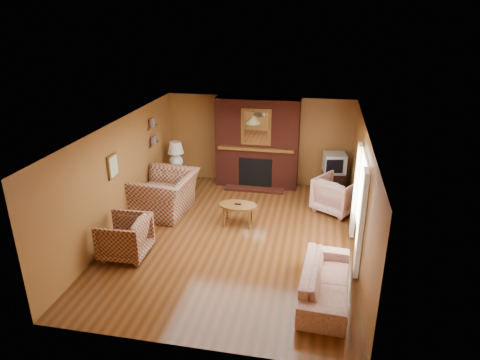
% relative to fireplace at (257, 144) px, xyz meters
% --- Properties ---
extents(floor, '(6.50, 6.50, 0.00)m').
position_rel_fireplace_xyz_m(floor, '(0.00, -2.98, -1.18)').
color(floor, '#48280F').
rests_on(floor, ground).
extents(ceiling, '(6.50, 6.50, 0.00)m').
position_rel_fireplace_xyz_m(ceiling, '(0.00, -2.98, 1.22)').
color(ceiling, silver).
rests_on(ceiling, wall_back).
extents(wall_back, '(6.50, 0.00, 6.50)m').
position_rel_fireplace_xyz_m(wall_back, '(0.00, 0.27, 0.02)').
color(wall_back, brown).
rests_on(wall_back, floor).
extents(wall_front, '(6.50, 0.00, 6.50)m').
position_rel_fireplace_xyz_m(wall_front, '(0.00, -6.23, 0.02)').
color(wall_front, brown).
rests_on(wall_front, floor).
extents(wall_left, '(0.00, 6.50, 6.50)m').
position_rel_fireplace_xyz_m(wall_left, '(-2.50, -2.98, 0.02)').
color(wall_left, brown).
rests_on(wall_left, floor).
extents(wall_right, '(0.00, 6.50, 6.50)m').
position_rel_fireplace_xyz_m(wall_right, '(2.50, -2.98, 0.02)').
color(wall_right, brown).
rests_on(wall_right, floor).
extents(fireplace, '(2.20, 0.82, 2.40)m').
position_rel_fireplace_xyz_m(fireplace, '(0.00, 0.00, 0.00)').
color(fireplace, '#4A1810').
rests_on(fireplace, floor).
extents(window_right, '(0.10, 1.85, 2.00)m').
position_rel_fireplace_xyz_m(window_right, '(2.45, -3.18, -0.06)').
color(window_right, beige).
rests_on(window_right, wall_right).
extents(bookshelf, '(0.09, 0.55, 0.71)m').
position_rel_fireplace_xyz_m(bookshelf, '(-2.44, -1.08, 0.48)').
color(bookshelf, brown).
rests_on(bookshelf, wall_left).
extents(botanical_print, '(0.05, 0.40, 0.50)m').
position_rel_fireplace_xyz_m(botanical_print, '(-2.47, -3.28, 0.37)').
color(botanical_print, brown).
rests_on(botanical_print, wall_left).
extents(pendant_light, '(0.36, 0.36, 0.48)m').
position_rel_fireplace_xyz_m(pendant_light, '(0.00, -0.68, 0.82)').
color(pendant_light, black).
rests_on(pendant_light, ceiling).
extents(plaid_loveseat, '(1.38, 1.55, 0.96)m').
position_rel_fireplace_xyz_m(plaid_loveseat, '(-1.85, -2.11, -0.70)').
color(plaid_loveseat, maroon).
rests_on(plaid_loveseat, floor).
extents(plaid_armchair, '(0.91, 0.89, 0.81)m').
position_rel_fireplace_xyz_m(plaid_armchair, '(-1.95, -4.09, -0.78)').
color(plaid_armchair, maroon).
rests_on(plaid_armchair, floor).
extents(floral_sofa, '(0.87, 1.99, 0.57)m').
position_rel_fireplace_xyz_m(floral_sofa, '(1.90, -4.65, -0.90)').
color(floral_sofa, beige).
rests_on(floral_sofa, floor).
extents(floral_armchair, '(1.27, 1.28, 0.85)m').
position_rel_fireplace_xyz_m(floral_armchair, '(2.13, -1.25, -0.75)').
color(floral_armchair, beige).
rests_on(floral_armchair, floor).
extents(coffee_table, '(0.85, 0.53, 0.52)m').
position_rel_fireplace_xyz_m(coffee_table, '(-0.04, -2.40, -0.75)').
color(coffee_table, brown).
rests_on(coffee_table, floor).
extents(side_table, '(0.43, 0.43, 0.56)m').
position_rel_fireplace_xyz_m(side_table, '(-2.10, -0.53, -0.90)').
color(side_table, brown).
rests_on(side_table, floor).
extents(table_lamp, '(0.43, 0.43, 0.71)m').
position_rel_fireplace_xyz_m(table_lamp, '(-2.10, -0.53, -0.22)').
color(table_lamp, silver).
rests_on(table_lamp, side_table).
extents(tv_stand, '(0.59, 0.55, 0.60)m').
position_rel_fireplace_xyz_m(tv_stand, '(2.05, -0.18, -0.88)').
color(tv_stand, black).
rests_on(tv_stand, floor).
extents(crt_tv, '(0.61, 0.61, 0.50)m').
position_rel_fireplace_xyz_m(crt_tv, '(2.05, -0.19, -0.33)').
color(crt_tv, '#A6A8AE').
rests_on(crt_tv, tv_stand).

